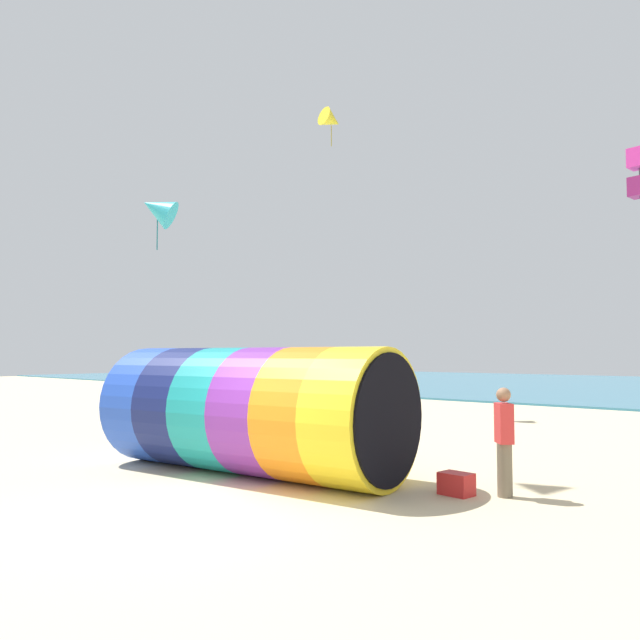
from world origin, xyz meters
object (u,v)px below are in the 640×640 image
kite_magenta_box (639,173)px  bystander_mid_beach (186,397)px  kite_yellow_delta (331,120)px  giant_inflatable_tube (251,410)px  kite_cyan_delta (158,209)px  cooler_box (456,484)px  kite_handler (504,440)px

kite_magenta_box → bystander_mid_beach: size_ratio=0.92×
kite_yellow_delta → bystander_mid_beach: 12.80m
giant_inflatable_tube → kite_cyan_delta: 7.37m
cooler_box → kite_magenta_box: bearing=91.6°
kite_cyan_delta → kite_handler: bearing=1.1°
kite_handler → bystander_mid_beach: bearing=168.4°
giant_inflatable_tube → cooler_box: (3.82, 1.07, -1.03)m
giant_inflatable_tube → kite_handler: (4.47, 1.48, -0.31)m
kite_cyan_delta → bystander_mid_beach: 6.39m
kite_magenta_box → cooler_box: (0.33, -12.04, -7.83)m
bystander_mid_beach → kite_handler: bearing=-11.6°
kite_handler → bystander_mid_beach: (-12.18, 2.51, 0.02)m
bystander_mid_beach → cooler_box: bystander_mid_beach is taller
kite_handler → kite_yellow_delta: size_ratio=1.12×
giant_inflatable_tube → kite_magenta_box: 15.18m
kite_magenta_box → kite_cyan_delta: (-8.78, -11.83, -1.83)m
kite_magenta_box → bystander_mid_beach: 16.09m
giant_inflatable_tube → kite_cyan_delta: size_ratio=3.86×
bystander_mid_beach → cooler_box: 11.92m
giant_inflatable_tube → bystander_mid_beach: (-7.71, 3.98, -0.29)m
kite_magenta_box → cooler_box: bearing=-88.4°
bystander_mid_beach → kite_magenta_box: bearing=39.2°
kite_yellow_delta → kite_magenta_box: 11.73m
kite_yellow_delta → kite_magenta_box: kite_yellow_delta is taller
giant_inflatable_tube → kite_handler: 4.71m
kite_handler → kite_yellow_delta: (-11.80, 9.22, 10.92)m
giant_inflatable_tube → cooler_box: bearing=15.6°
kite_yellow_delta → kite_magenta_box: bearing=12.6°
kite_yellow_delta → cooler_box: bearing=-40.8°
giant_inflatable_tube → cooler_box: size_ratio=12.24×
kite_cyan_delta → kite_magenta_box: bearing=53.4°
giant_inflatable_tube → kite_yellow_delta: (-7.34, 10.70, 10.61)m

